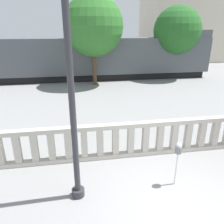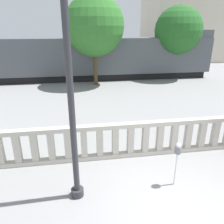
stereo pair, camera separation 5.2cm
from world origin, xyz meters
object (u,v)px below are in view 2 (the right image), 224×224
Objects in this scene: lamppost at (67,43)px; train_near at (38,59)px; parking_meter at (178,152)px; tree_right at (94,26)px; tree_left at (178,30)px.

train_near is at bearing 101.64° from lamppost.
parking_meter is at bearing -68.42° from train_near.
tree_right is (-1.11, 11.81, 3.15)m from parking_meter.
tree_left is (5.71, 12.99, 2.84)m from parking_meter.
lamppost is 15.45m from tree_left.
tree_left is at bearing 57.31° from lamppost.
train_near is 5.00× the size of tree_left.
tree_left is 0.92× the size of tree_right.
tree_left is (8.34, 13.00, 0.11)m from lamppost.
tree_right reaches higher than train_near.
train_near is (-5.50, 13.91, 0.72)m from parking_meter.
lamppost reaches higher than tree_right.
lamppost is 14.36m from train_near.
parking_meter is 14.97m from train_near.
lamppost is at bearing -122.69° from tree_left.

